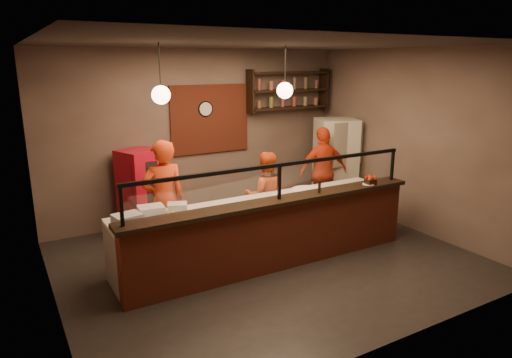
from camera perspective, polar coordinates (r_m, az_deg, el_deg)
floor at (r=7.14m, az=1.48°, el=-10.07°), size 6.00×6.00×0.00m
ceiling at (r=6.50m, az=1.66°, el=16.53°), size 6.00×6.00×0.00m
wall_back at (r=8.83m, az=-6.97°, el=5.46°), size 6.00×0.00×6.00m
wall_left at (r=5.72m, az=-25.02°, el=-0.72°), size 0.00×5.00×5.00m
wall_right at (r=8.57m, az=18.98°, el=4.51°), size 0.00×5.00×5.00m
wall_front at (r=4.76m, az=17.51°, el=-2.87°), size 6.00×0.00×6.00m
brick_patch at (r=8.84m, az=-5.76°, el=7.47°), size 1.60×0.04×1.30m
service_counter at (r=6.71m, az=2.85°, el=-7.09°), size 4.60×0.25×1.00m
counter_ledge at (r=6.54m, az=2.91°, el=-2.77°), size 4.70×0.37×0.06m
worktop_cabinet at (r=7.14m, az=0.66°, el=-6.39°), size 4.60×0.75×0.85m
worktop at (r=6.99m, az=0.67°, el=-2.94°), size 4.60×0.75×0.05m
sneeze_guard at (r=6.44m, az=2.94°, el=0.12°), size 4.50×0.05×0.52m
wall_shelving at (r=9.50m, az=4.11°, el=11.00°), size 1.84×0.28×0.85m
wall_clock at (r=8.77m, az=-6.36°, el=8.71°), size 0.30×0.04×0.30m
pendant_left at (r=6.06m, az=-11.79°, el=10.27°), size 0.24×0.24×0.77m
pendant_right at (r=6.90m, az=3.62°, el=11.00°), size 0.24×0.24×0.77m
cook_left at (r=7.04m, az=-11.48°, el=-2.65°), size 0.69×0.46×1.86m
cook_mid at (r=7.74m, az=1.19°, el=-2.10°), size 0.89×0.80×1.52m
cook_right at (r=8.99m, az=8.36°, el=0.88°), size 1.08×0.57×1.76m
fridge at (r=9.55m, az=9.86°, el=1.90°), size 0.98×0.95×1.85m
red_cooler at (r=8.27m, az=-14.18°, el=-1.54°), size 0.82×0.79×1.50m
pizza_dough at (r=7.60m, az=6.48°, el=-1.34°), size 0.61×0.61×0.01m
prep_tub_a at (r=6.52m, az=-9.79°, el=-3.58°), size 0.33×0.30×0.14m
prep_tub_b at (r=6.36m, az=-12.98°, el=-4.06°), size 0.37×0.31×0.17m
prep_tub_c at (r=6.10m, az=-15.78°, el=-5.02°), size 0.38×0.33×0.17m
rolling_pin at (r=6.53m, az=-9.79°, el=-3.91°), size 0.30×0.25×0.06m
condiment_caddy at (r=7.51m, az=14.11°, el=-0.33°), size 0.16×0.13×0.09m
pepper_mill at (r=6.86m, az=7.93°, el=-0.96°), size 0.05×0.05×0.19m
small_plate at (r=7.50m, az=13.86°, el=-0.63°), size 0.23×0.23×0.01m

